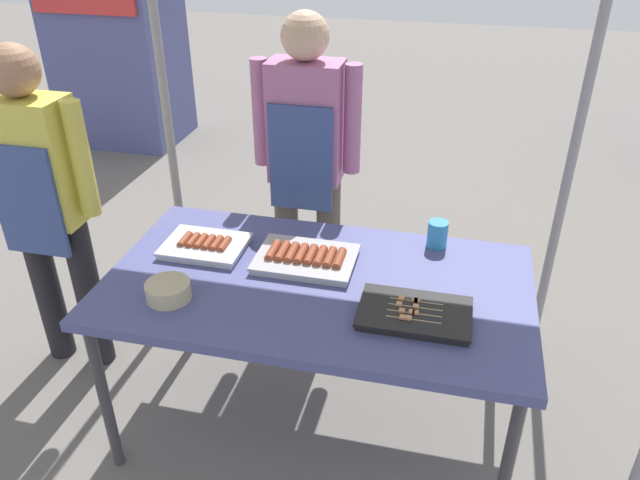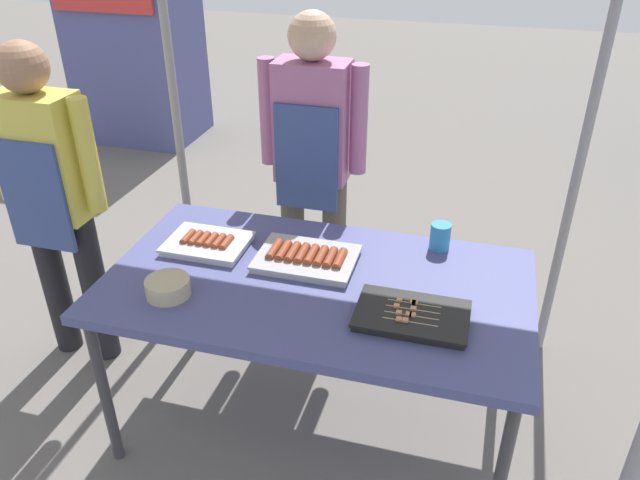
{
  "view_description": "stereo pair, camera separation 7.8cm",
  "coord_description": "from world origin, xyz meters",
  "views": [
    {
      "loc": [
        0.45,
        -1.88,
        2.06
      ],
      "look_at": [
        0.0,
        0.05,
        0.9
      ],
      "focal_mm": 34.73,
      "sensor_mm": 36.0,
      "label": 1
    },
    {
      "loc": [
        0.53,
        -1.87,
        2.06
      ],
      "look_at": [
        0.0,
        0.05,
        0.9
      ],
      "focal_mm": 34.73,
      "sensor_mm": 36.0,
      "label": 2
    }
  ],
  "objects": [
    {
      "name": "ground_plane",
      "position": [
        0.0,
        0.0,
        0.0
      ],
      "size": [
        18.0,
        18.0,
        0.0
      ],
      "primitive_type": "plane",
      "color": "#66605B"
    },
    {
      "name": "stall_table",
      "position": [
        0.0,
        0.0,
        0.7
      ],
      "size": [
        1.6,
        0.9,
        0.75
      ],
      "color": "#4C518C",
      "rests_on": "ground"
    },
    {
      "name": "tray_grilled_sausages",
      "position": [
        -0.07,
        0.11,
        0.77
      ],
      "size": [
        0.39,
        0.28,
        0.05
      ],
      "color": "#ADADB2",
      "rests_on": "stall_table"
    },
    {
      "name": "tray_meat_skewers",
      "position": [
        0.38,
        -0.14,
        0.77
      ],
      "size": [
        0.39,
        0.25,
        0.04
      ],
      "color": "black",
      "rests_on": "stall_table"
    },
    {
      "name": "tray_pork_links",
      "position": [
        -0.5,
        0.12,
        0.77
      ],
      "size": [
        0.33,
        0.25,
        0.05
      ],
      "color": "silver",
      "rests_on": "stall_table"
    },
    {
      "name": "condiment_bowl",
      "position": [
        -0.49,
        -0.23,
        0.78
      ],
      "size": [
        0.16,
        0.16,
        0.06
      ],
      "primitive_type": "cylinder",
      "color": "#BFB28C",
      "rests_on": "stall_table"
    },
    {
      "name": "drink_cup_near_edge",
      "position": [
        0.42,
        0.36,
        0.81
      ],
      "size": [
        0.08,
        0.08,
        0.11
      ],
      "primitive_type": "cylinder",
      "color": "#338CBF",
      "rests_on": "stall_table"
    },
    {
      "name": "vendor_woman",
      "position": [
        -0.24,
        0.79,
        0.93
      ],
      "size": [
        0.52,
        0.23,
        1.58
      ],
      "rotation": [
        0.0,
        0.0,
        3.14
      ],
      "color": "#595147",
      "rests_on": "ground"
    },
    {
      "name": "customer_nearby",
      "position": [
        -1.25,
        0.17,
        0.9
      ],
      "size": [
        0.52,
        0.22,
        1.53
      ],
      "color": "black",
      "rests_on": "ground"
    },
    {
      "name": "neighbor_stall_left",
      "position": [
        -2.49,
        3.01,
        0.84
      ],
      "size": [
        0.98,
        0.8,
        1.67
      ],
      "color": "#4C518C",
      "rests_on": "ground"
    }
  ]
}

